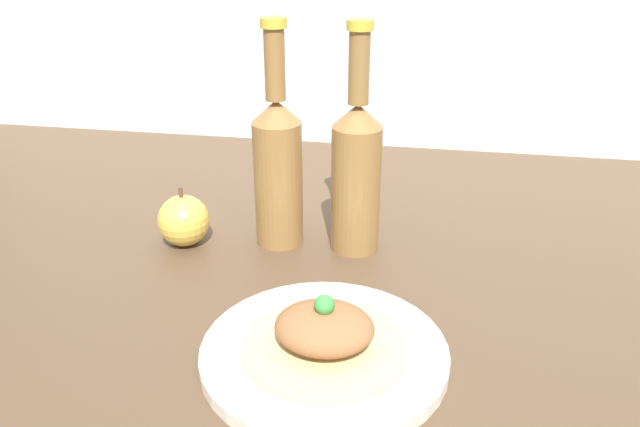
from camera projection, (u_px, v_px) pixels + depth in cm
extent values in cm
cube|color=brown|center=(345.00, 293.00, 79.03)|extent=(180.00, 110.00, 4.00)
cylinder|color=silver|center=(323.00, 353.00, 63.78)|extent=(25.37, 25.37, 1.48)
torus|color=silver|center=(323.00, 349.00, 63.56)|extent=(24.38, 24.38, 1.03)
cylinder|color=#D6BC7F|center=(323.00, 346.00, 63.38)|extent=(17.11, 17.11, 0.40)
ellipsoid|color=brown|center=(323.00, 327.00, 62.41)|extent=(10.11, 8.60, 4.13)
sphere|color=green|center=(323.00, 305.00, 61.26)|extent=(2.06, 2.06, 2.06)
cylinder|color=olive|center=(278.00, 184.00, 84.07)|extent=(6.57, 6.57, 17.22)
cone|color=olive|center=(276.00, 111.00, 79.76)|extent=(6.57, 6.57, 2.96)
cylinder|color=olive|center=(275.00, 65.00, 77.22)|extent=(2.63, 2.63, 8.91)
cylinder|color=gold|center=(273.00, 22.00, 75.06)|extent=(3.28, 3.28, 1.20)
cylinder|color=olive|center=(358.00, 189.00, 82.37)|extent=(6.57, 6.57, 17.22)
cone|color=olive|center=(360.00, 115.00, 78.06)|extent=(6.57, 6.57, 2.96)
cylinder|color=olive|center=(361.00, 68.00, 75.52)|extent=(2.63, 2.63, 8.91)
cylinder|color=gold|center=(362.00, 25.00, 73.36)|extent=(3.28, 3.28, 1.20)
sphere|color=gold|center=(184.00, 221.00, 85.40)|extent=(7.11, 7.11, 7.11)
cylinder|color=brown|center=(181.00, 193.00, 83.65)|extent=(0.57, 0.57, 1.60)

